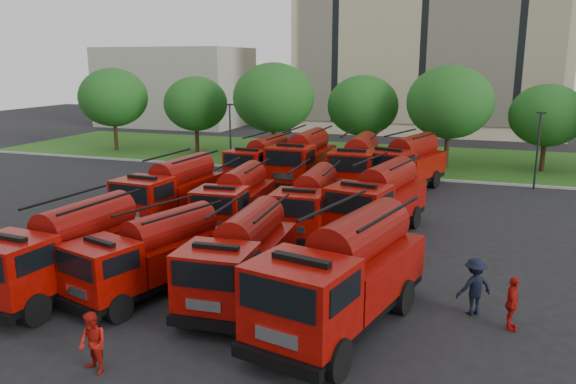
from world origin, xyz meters
name	(u,v)px	position (x,y,z in m)	size (l,w,h in m)	color
ground	(275,250)	(0.00, 0.00, 0.00)	(140.00, 140.00, 0.00)	black
lawn	(377,157)	(0.00, 26.00, 0.06)	(70.00, 16.00, 0.12)	#2D5516
curb	(358,175)	(0.00, 17.90, 0.07)	(70.00, 0.30, 0.14)	gray
apartment_building	(431,24)	(2.00, 47.94, 12.50)	(30.00, 14.18, 25.00)	beige
side_building	(176,87)	(-30.00, 44.00, 5.00)	(18.00, 12.00, 10.00)	gray
tree_0	(113,97)	(-24.00, 22.00, 5.02)	(6.30, 6.30, 7.70)	#382314
tree_1	(196,104)	(-16.00, 23.00, 4.55)	(5.71, 5.71, 6.98)	#382314
tree_2	(273,98)	(-8.00, 21.50, 5.35)	(6.72, 6.72, 8.22)	#382314
tree_3	(363,106)	(-1.00, 24.00, 4.68)	(5.88, 5.88, 7.19)	#382314
tree_4	(450,102)	(6.00, 22.50, 5.22)	(6.55, 6.55, 8.01)	#382314
tree_5	(547,115)	(13.00, 23.50, 4.35)	(5.46, 5.46, 6.68)	#382314
lamp_post_0	(230,132)	(-10.00, 17.20, 2.90)	(0.60, 0.25, 5.11)	black
lamp_post_1	(538,146)	(12.00, 17.20, 2.90)	(0.60, 0.25, 5.11)	black
fire_truck_0	(66,250)	(-5.64, -6.74, 1.60)	(3.08, 7.19, 3.19)	black
fire_truck_1	(151,254)	(-2.68, -5.82, 1.45)	(3.89, 6.70, 2.89)	black
fire_truck_2	(241,257)	(0.65, -5.24, 1.55)	(2.79, 6.89, 3.08)	black
fire_truck_3	(344,274)	(4.59, -6.31, 1.79)	(4.41, 8.22, 3.56)	black
fire_truck_4	(172,191)	(-6.82, 2.77, 1.64)	(3.03, 7.32, 3.26)	black
fire_truck_5	(236,200)	(-3.00, 2.49, 1.53)	(2.88, 6.85, 3.04)	black
fire_truck_6	(310,203)	(0.72, 3.07, 1.54)	(2.72, 6.82, 3.06)	black
fire_truck_7	(379,200)	(3.92, 3.90, 1.72)	(4.00, 7.86, 3.41)	black
fire_truck_8	(262,161)	(-5.68, 12.86, 1.60)	(2.91, 7.12, 3.18)	black
fire_truck_9	(303,159)	(-2.93, 13.52, 1.81)	(3.00, 7.95, 3.60)	black
fire_truck_10	(358,164)	(1.00, 13.00, 1.78)	(3.11, 7.87, 3.54)	black
fire_truck_11	(405,164)	(3.92, 13.90, 1.79)	(4.83, 8.22, 3.55)	black
firefighter_0	(311,333)	(3.76, -7.05, 0.00)	(0.64, 0.47, 1.76)	#A3130C
firefighter_1	(95,372)	(-1.19, -11.11, 0.00)	(0.85, 0.46, 1.74)	#A3130C
firefighter_2	(510,329)	(9.65, -4.75, 0.00)	(1.03, 0.59, 1.76)	#A3130C
firefighter_3	(472,314)	(8.50, -3.97, 0.00)	(1.27, 0.66, 1.97)	black
firefighter_4	(195,238)	(-4.27, 0.46, 0.00)	(0.82, 0.54, 1.68)	black
firefighter_5	(399,229)	(4.80, 5.16, 0.00)	(1.40, 0.60, 1.50)	#A3130C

